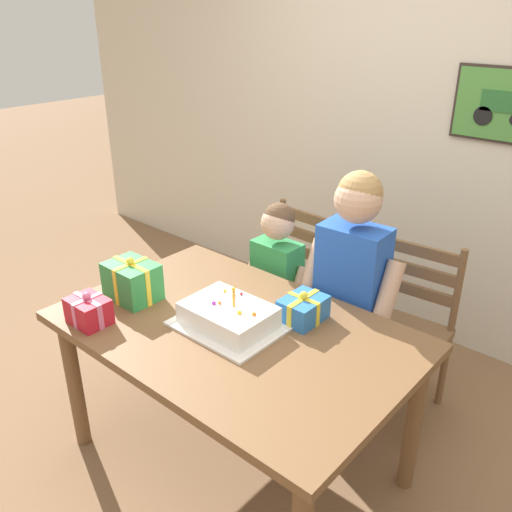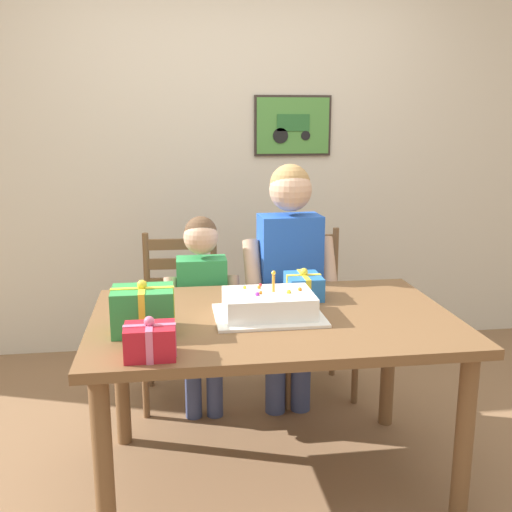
{
  "view_description": "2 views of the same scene",
  "coord_description": "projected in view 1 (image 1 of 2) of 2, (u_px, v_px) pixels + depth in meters",
  "views": [
    {
      "loc": [
        1.33,
        -1.4,
        1.99
      ],
      "look_at": [
        -0.08,
        0.23,
        0.97
      ],
      "focal_mm": 38.11,
      "sensor_mm": 36.0,
      "label": 1
    },
    {
      "loc": [
        -0.4,
        -2.32,
        1.55
      ],
      "look_at": [
        -0.05,
        0.16,
        0.97
      ],
      "focal_mm": 42.07,
      "sensor_mm": 36.0,
      "label": 2
    }
  ],
  "objects": [
    {
      "name": "ground_plane",
      "position": [
        237.0,
        461.0,
        2.59
      ],
      "size": [
        20.0,
        20.0,
        0.0
      ],
      "primitive_type": "plane",
      "color": "#846042"
    },
    {
      "name": "back_wall",
      "position": [
        428.0,
        130.0,
        3.18
      ],
      "size": [
        6.4,
        0.11,
        2.6
      ],
      "color": "beige",
      "rests_on": "ground"
    },
    {
      "name": "gift_box_corner_small",
      "position": [
        303.0,
        309.0,
        2.3
      ],
      "size": [
        0.16,
        0.2,
        0.14
      ],
      "color": "#286BB7",
      "rests_on": "dining_table"
    },
    {
      "name": "child_younger",
      "position": [
        277.0,
        279.0,
        2.88
      ],
      "size": [
        0.39,
        0.22,
        1.07
      ],
      "color": "#38426B",
      "rests_on": "ground"
    },
    {
      "name": "birthday_cake",
      "position": [
        229.0,
        317.0,
        2.25
      ],
      "size": [
        0.44,
        0.34,
        0.19
      ],
      "color": "white",
      "rests_on": "dining_table"
    },
    {
      "name": "chair_left",
      "position": [
        290.0,
        286.0,
        3.2
      ],
      "size": [
        0.43,
        0.43,
        0.92
      ],
      "color": "brown",
      "rests_on": "ground"
    },
    {
      "name": "dining_table",
      "position": [
        235.0,
        346.0,
        2.31
      ],
      "size": [
        1.49,
        0.97,
        0.75
      ],
      "color": "brown",
      "rests_on": "ground"
    },
    {
      "name": "child_older",
      "position": [
        351.0,
        279.0,
        2.55
      ],
      "size": [
        0.49,
        0.28,
        1.32
      ],
      "color": "#38426B",
      "rests_on": "ground"
    },
    {
      "name": "chair_right",
      "position": [
        404.0,
        330.0,
        2.76
      ],
      "size": [
        0.45,
        0.45,
        0.92
      ],
      "color": "brown",
      "rests_on": "ground"
    },
    {
      "name": "gift_box_red_large",
      "position": [
        132.0,
        281.0,
        2.46
      ],
      "size": [
        0.24,
        0.18,
        0.21
      ],
      "color": "#2D8E42",
      "rests_on": "dining_table"
    },
    {
      "name": "gift_box_beside_cake",
      "position": [
        89.0,
        311.0,
        2.28
      ],
      "size": [
        0.18,
        0.14,
        0.15
      ],
      "color": "red",
      "rests_on": "dining_table"
    }
  ]
}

